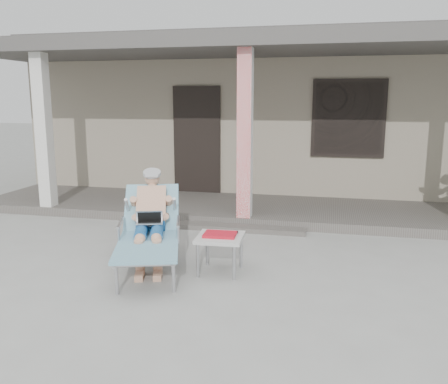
# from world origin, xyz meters

# --- Properties ---
(ground) EXTENTS (60.00, 60.00, 0.00)m
(ground) POSITION_xyz_m (0.00, 0.00, 0.00)
(ground) COLOR #9E9E99
(ground) RESTS_ON ground
(house) EXTENTS (10.40, 5.40, 3.30)m
(house) POSITION_xyz_m (0.00, 6.50, 1.67)
(house) COLOR gray
(house) RESTS_ON ground
(porch_deck) EXTENTS (10.00, 2.00, 0.15)m
(porch_deck) POSITION_xyz_m (0.00, 3.00, 0.07)
(porch_deck) COLOR #605B56
(porch_deck) RESTS_ON ground
(porch_overhang) EXTENTS (10.00, 2.30, 2.85)m
(porch_overhang) POSITION_xyz_m (0.00, 2.95, 2.79)
(porch_overhang) COLOR silver
(porch_overhang) RESTS_ON porch_deck
(porch_step) EXTENTS (2.00, 0.30, 0.07)m
(porch_step) POSITION_xyz_m (0.00, 1.85, 0.04)
(porch_step) COLOR #605B56
(porch_step) RESTS_ON ground
(lounger) EXTENTS (1.18, 1.88, 1.18)m
(lounger) POSITION_xyz_m (-0.79, 0.10, 0.73)
(lounger) COLOR #B7B7BC
(lounger) RESTS_ON ground
(side_table) EXTENTS (0.56, 0.56, 0.48)m
(side_table) POSITION_xyz_m (0.10, 0.04, 0.40)
(side_table) COLOR beige
(side_table) RESTS_ON ground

